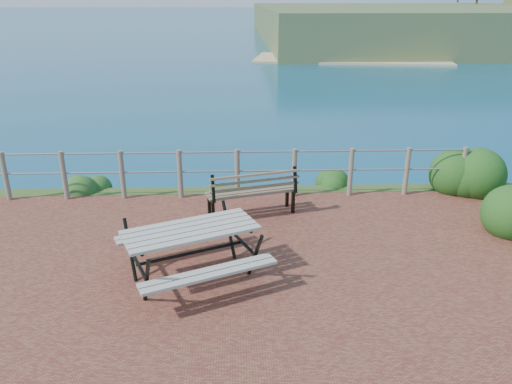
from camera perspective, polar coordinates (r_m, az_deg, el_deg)
ground at (r=7.24m, az=-2.07°, el=-10.65°), size 10.00×7.00×0.12m
ocean at (r=206.17m, az=-2.20°, el=20.42°), size 1200.00×1200.00×0.00m
safety_railing at (r=10.03m, az=-2.15°, el=2.42°), size 9.40×0.10×1.00m
picnic_table at (r=7.21m, az=-7.38°, el=-6.36°), size 2.01×1.50×0.79m
park_bench at (r=9.17m, az=-0.53°, el=0.87°), size 1.72×0.85×0.94m
shrub_right_edge at (r=11.39m, az=21.82°, el=0.13°), size 1.14×1.14×1.63m
shrub_lip_west at (r=11.22m, az=-18.86°, el=0.24°), size 0.75×0.75×0.49m
shrub_lip_east at (r=11.17m, az=9.10°, el=1.06°), size 0.71×0.71×0.43m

